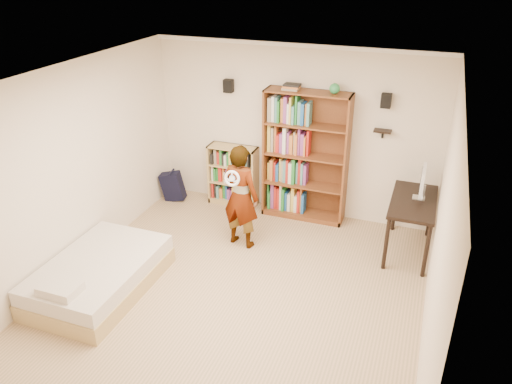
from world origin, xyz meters
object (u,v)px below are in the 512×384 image
daybed (99,272)px  person (241,197)px  low_bookshelf (233,175)px  tall_bookshelf (305,157)px  computer_desk (410,226)px

daybed → person: size_ratio=1.16×
low_bookshelf → daybed: (-0.67, -2.81, -0.25)m
tall_bookshelf → low_bookshelf: 1.34m
computer_desk → daybed: (-3.58, -2.26, -0.15)m
computer_desk → person: (-2.31, -0.63, 0.36)m
tall_bookshelf → low_bookshelf: tall_bookshelf is taller
low_bookshelf → person: (0.60, -1.17, 0.26)m
computer_desk → tall_bookshelf: bearing=163.2°
tall_bookshelf → person: 1.32m
tall_bookshelf → computer_desk: tall_bookshelf is taller
computer_desk → person: size_ratio=0.78×
low_bookshelf → person: 1.34m
daybed → person: bearing=52.1°
tall_bookshelf → daybed: bearing=-124.5°
tall_bookshelf → person: (-0.63, -1.13, -0.26)m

